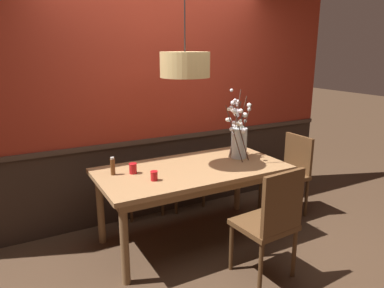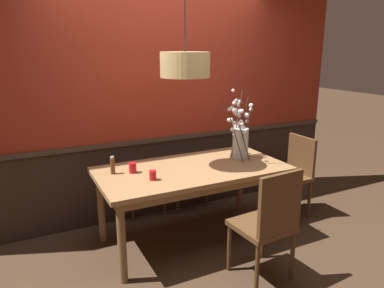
# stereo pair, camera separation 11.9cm
# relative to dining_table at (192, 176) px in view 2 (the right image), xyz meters

# --- Properties ---
(ground_plane) EXTENTS (24.00, 24.00, 0.00)m
(ground_plane) POSITION_rel_dining_table_xyz_m (0.00, 0.00, -0.68)
(ground_plane) COLOR #422D1E
(back_wall) EXTENTS (4.61, 0.14, 2.72)m
(back_wall) POSITION_rel_dining_table_xyz_m (0.00, 0.79, 0.67)
(back_wall) COLOR #2D2119
(back_wall) RESTS_ON ground
(dining_table) EXTENTS (1.81, 0.92, 0.77)m
(dining_table) POSITION_rel_dining_table_xyz_m (0.00, 0.00, 0.00)
(dining_table) COLOR #997047
(dining_table) RESTS_ON ground
(chair_head_east_end) EXTENTS (0.44, 0.43, 0.92)m
(chair_head_east_end) POSITION_rel_dining_table_xyz_m (1.28, 0.02, -0.16)
(chair_head_east_end) COLOR brown
(chair_head_east_end) RESTS_ON ground
(chair_far_side_left) EXTENTS (0.45, 0.41, 0.93)m
(chair_far_side_left) POSITION_rel_dining_table_xyz_m (-0.22, 0.88, -0.16)
(chair_far_side_left) COLOR brown
(chair_far_side_left) RESTS_ON ground
(chair_far_side_right) EXTENTS (0.45, 0.41, 0.92)m
(chair_far_side_right) POSITION_rel_dining_table_xyz_m (0.30, 0.85, -0.16)
(chair_far_side_right) COLOR brown
(chair_far_side_right) RESTS_ON ground
(chair_near_side_right) EXTENTS (0.47, 0.46, 0.98)m
(chair_near_side_right) POSITION_rel_dining_table_xyz_m (0.26, -0.87, -0.14)
(chair_near_side_right) COLOR brown
(chair_near_side_right) RESTS_ON ground
(vase_with_blossoms) EXTENTS (0.44, 0.37, 0.71)m
(vase_with_blossoms) POSITION_rel_dining_table_xyz_m (0.59, 0.07, 0.30)
(vase_with_blossoms) COLOR silver
(vase_with_blossoms) RESTS_ON dining_table
(candle_holder_nearer_center) EXTENTS (0.07, 0.07, 0.10)m
(candle_holder_nearer_center) POSITION_rel_dining_table_xyz_m (-0.56, 0.11, 0.13)
(candle_holder_nearer_center) COLOR red
(candle_holder_nearer_center) RESTS_ON dining_table
(candle_holder_nearer_edge) EXTENTS (0.07, 0.07, 0.09)m
(candle_holder_nearer_edge) POSITION_rel_dining_table_xyz_m (-0.46, -0.15, 0.13)
(candle_holder_nearer_edge) COLOR red
(candle_holder_nearer_edge) RESTS_ON dining_table
(condiment_bottle) EXTENTS (0.04, 0.04, 0.17)m
(condiment_bottle) POSITION_rel_dining_table_xyz_m (-0.73, 0.16, 0.16)
(condiment_bottle) COLOR brown
(condiment_bottle) RESTS_ON dining_table
(pendant_lamp) EXTENTS (0.45, 0.45, 1.10)m
(pendant_lamp) POSITION_rel_dining_table_xyz_m (-0.04, 0.06, 1.05)
(pendant_lamp) COLOR tan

